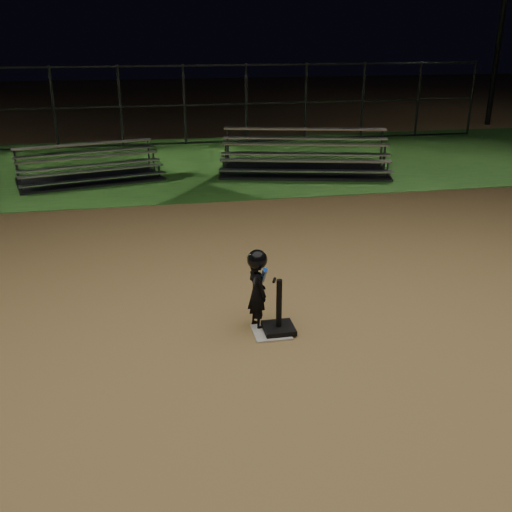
{
  "coord_description": "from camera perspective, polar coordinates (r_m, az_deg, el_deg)",
  "views": [
    {
      "loc": [
        -1.42,
        -6.34,
        3.55
      ],
      "look_at": [
        0.0,
        1.0,
        0.65
      ],
      "focal_mm": 41.35,
      "sensor_mm": 36.0,
      "label": 1
    }
  ],
  "objects": [
    {
      "name": "bleacher_right",
      "position": [
        15.66,
        4.71,
        8.85
      ],
      "size": [
        4.69,
        3.06,
        1.06
      ],
      "rotation": [
        0.0,
        0.0,
        -0.24
      ],
      "color": "#BCBCC1",
      "rests_on": "ground"
    },
    {
      "name": "batting_tee",
      "position": [
        7.36,
        2.22,
        -6.37
      ],
      "size": [
        0.38,
        0.38,
        0.69
      ],
      "color": "black",
      "rests_on": "home_plate"
    },
    {
      "name": "backstop_fence",
      "position": [
        19.52,
        -6.93,
        14.29
      ],
      "size": [
        20.08,
        0.08,
        2.5
      ],
      "color": "#38383D",
      "rests_on": "ground"
    },
    {
      "name": "ground",
      "position": [
        7.4,
        1.49,
        -7.46
      ],
      "size": [
        80.0,
        80.0,
        0.0
      ],
      "primitive_type": "plane",
      "color": "#A9844C",
      "rests_on": "ground"
    },
    {
      "name": "child_batter",
      "position": [
        7.31,
        0.13,
        -2.99
      ],
      "size": [
        0.4,
        0.62,
        1.04
      ],
      "rotation": [
        0.0,
        0.0,
        1.88
      ],
      "color": "black",
      "rests_on": "ground"
    },
    {
      "name": "bleacher_left",
      "position": [
        15.31,
        -15.77,
        7.66
      ],
      "size": [
        3.73,
        2.45,
        0.84
      ],
      "rotation": [
        0.0,
        0.0,
        0.24
      ],
      "color": "#B5B6BA",
      "rests_on": "ground"
    },
    {
      "name": "home_plate",
      "position": [
        7.39,
        1.49,
        -7.38
      ],
      "size": [
        0.45,
        0.45,
        0.02
      ],
      "primitive_type": "cube",
      "color": "beige",
      "rests_on": "ground"
    },
    {
      "name": "grass_strip",
      "position": [
        16.78,
        -5.93,
        8.89
      ],
      "size": [
        60.0,
        8.0,
        0.01
      ],
      "primitive_type": "cube",
      "color": "#295F1E",
      "rests_on": "ground"
    }
  ]
}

